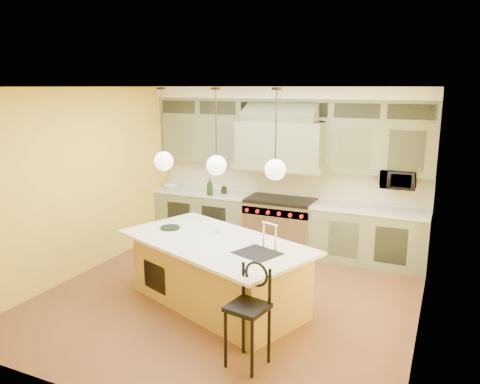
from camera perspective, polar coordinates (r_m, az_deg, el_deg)
The scene contains 18 objects.
floor at distance 6.77m, azimuth -1.40°, elevation -12.65°, with size 5.00×5.00×0.00m, color brown.
ceiling at distance 6.12m, azimuth -1.56°, elevation 12.70°, with size 5.00×5.00×0.00m, color white.
wall_back at distance 8.56m, azimuth 5.85°, elevation 2.91°, with size 5.00×5.00×0.00m, color gold.
wall_front at distance 4.28m, azimuth -16.38°, elevation -7.69°, with size 5.00×5.00×0.00m, color gold.
wall_left at distance 7.69m, azimuth -18.48°, elevation 1.19°, with size 5.00×5.00×0.00m, color gold.
wall_right at distance 5.70m, azimuth 21.82°, elevation -2.99°, with size 5.00×5.00×0.00m, color gold.
back_cabinetry at distance 8.32m, azimuth 5.26°, elevation 2.49°, with size 5.00×0.77×2.90m.
range at distance 8.46m, azimuth 4.92°, elevation -3.92°, with size 1.20×0.74×0.96m.
kitchen_island at distance 6.39m, azimuth -2.72°, elevation -9.66°, with size 2.93×2.22×1.35m.
counter_stool at distance 5.04m, azimuth 1.12°, elevation -14.05°, with size 0.45×0.45×1.12m.
microwave at distance 7.92m, azimuth 18.74°, elevation 1.49°, with size 0.54×0.37×0.30m, color black.
oil_bottle_a at distance 8.62m, azimuth -3.70°, elevation 0.65°, with size 0.12×0.13×0.32m, color #183213.
oil_bottle_b at distance 8.75m, azimuth -1.96°, elevation 0.39°, with size 0.08×0.08×0.18m, color black.
fruit_bowl at distance 9.33m, azimuth -8.41°, elevation 0.68°, with size 0.28×0.28×0.07m, color white.
cup at distance 6.46m, azimuth -2.68°, elevation -4.76°, with size 0.09×0.09×0.09m, color white.
pendant_left at distance 6.39m, azimuth -9.29°, elevation 3.99°, with size 0.26×0.26×1.11m.
pendant_center at distance 5.99m, azimuth -2.89°, elevation 3.55°, with size 0.26×0.26×1.11m.
pendant_right at distance 5.67m, azimuth 4.33°, elevation 3.01°, with size 0.26×0.26×1.11m.
Camera 1 is at (2.68, -5.50, 2.91)m, focal length 35.00 mm.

